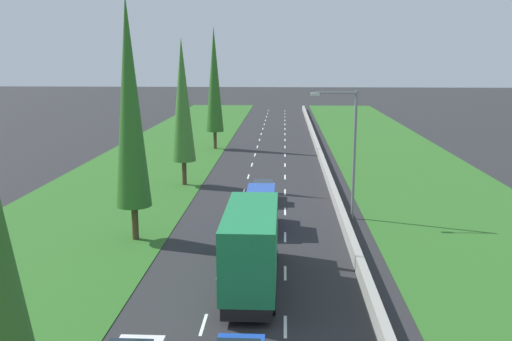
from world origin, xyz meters
TOP-DOWN VIEW (x-y plane):
  - ground_plane at (0.00, 60.00)m, footprint 300.00×300.00m
  - grass_verge_left at (-12.65, 60.00)m, footprint 14.00×140.00m
  - grass_verge_right at (14.35, 60.00)m, footprint 14.00×140.00m
  - median_barrier at (5.70, 60.00)m, footprint 0.44×120.00m
  - lane_markings at (0.00, 60.00)m, footprint 3.64×116.00m
  - green_box_truck_centre_lane at (0.10, 25.20)m, footprint 2.46×9.40m
  - blue_van_centre_lane at (0.14, 34.66)m, footprint 1.96×4.90m
  - silver_hatchback_centre_lane at (0.02, 41.71)m, footprint 1.74×3.90m
  - poplar_tree_second at (-7.61, 32.07)m, footprint 2.17×2.17m
  - poplar_tree_third at (-7.22, 47.26)m, footprint 2.12×2.12m
  - poplar_tree_fourth at (-6.91, 67.18)m, footprint 2.17×2.17m
  - street_light_mast at (6.15, 37.41)m, footprint 3.20×0.28m

SIDE VIEW (x-z plane):
  - ground_plane at x=0.00m, z-range 0.00..0.00m
  - lane_markings at x=0.00m, z-range 0.00..0.01m
  - grass_verge_left at x=-12.65m, z-range 0.00..0.04m
  - grass_verge_right at x=14.35m, z-range 0.00..0.04m
  - median_barrier at x=5.70m, z-range 0.00..0.85m
  - silver_hatchback_centre_lane at x=0.02m, z-range -0.02..1.70m
  - blue_van_centre_lane at x=0.14m, z-range -0.01..2.81m
  - green_box_truck_centre_lane at x=0.10m, z-range 0.09..4.27m
  - street_light_mast at x=6.15m, z-range 0.73..9.73m
  - poplar_tree_third at x=-7.22m, z-range 1.05..13.94m
  - poplar_tree_fourth at x=-6.91m, z-range 1.05..15.82m
  - poplar_tree_second at x=-7.61m, z-range 1.05..15.94m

